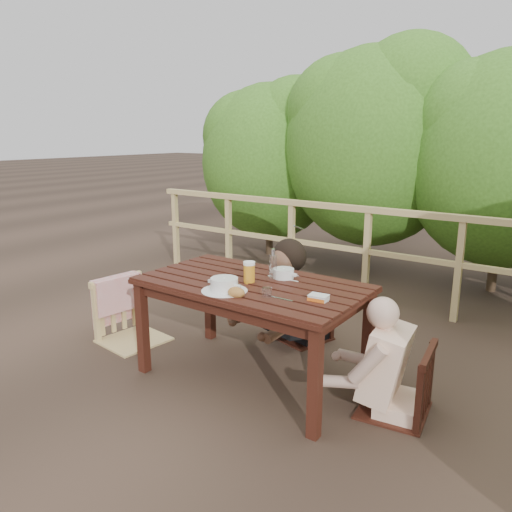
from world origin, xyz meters
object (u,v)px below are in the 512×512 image
Objects in this scene: diner_right at (405,322)px; bread_roll at (236,293)px; chair_right at (398,348)px; soup_near at (224,285)px; soup_far at (284,274)px; table at (252,332)px; chair_left at (130,285)px; beer_glass at (249,273)px; bottle at (273,265)px; butter_tub at (319,299)px; tumbler at (267,293)px; chair_far at (303,291)px; woman at (304,262)px.

diner_right is 10.41× the size of bread_roll.
chair_right reaches higher than bread_roll.
soup_near reaches higher than soup_far.
table is 1.21m from chair_left.
chair_right is at bearing 9.99° from beer_glass.
bottle is at bearing 74.02° from soup_near.
soup_near is 2.57× the size of butter_tub.
bottle is 0.39m from tumbler.
beer_glass is at bearing -87.02° from chair_right.
beer_glass reaches higher than table.
tumbler is (0.34, -1.04, 0.33)m from chair_far.
chair_left is at bearing 88.63° from diner_right.
diner_right is 10.47× the size of butter_tub.
diner_right is 0.96m from bottle.
soup_near is at bearing -93.25° from beer_glass.
butter_tub is (0.48, -0.21, -0.09)m from bottle.
woman reaches higher than chair_far.
chair_left is 1.46m from woman.
table is 6.21× the size of soup_far.
soup_near is at bearing -95.41° from table.
bread_roll is (1.30, -0.25, 0.25)m from chair_left.
bread_roll is 0.31m from beer_glass.
beer_glass reaches higher than chair_right.
woman is at bearing 102.42° from bottle.
woman is 1.12m from soup_near.
soup_near is (0.04, -1.10, 0.34)m from chair_far.
tumbler is 0.32m from butter_tub.
soup_near is 0.13m from bread_roll.
beer_glass is 0.18m from bottle.
butter_tub is at bearing 17.54° from soup_near.
chair_right is at bearing -2.53° from soup_far.
table is 0.83m from chair_far.
butter_tub is at bearing -67.37° from chair_right.
chair_left is 1.35m from bottle.
soup_near is 0.30m from tumbler.
chair_right reaches higher than butter_tub.
soup_far is at bearing 108.44° from tumbler.
chair_left is at bearing -125.85° from chair_far.
bottle is at bearing 55.75° from table.
butter_tub is (0.58, -0.07, -0.05)m from beer_glass.
tumbler is at bearing -38.10° from table.
chair_left reaches higher than bread_roll.
bread_roll is at bearing -71.85° from table.
chair_left is 1.50m from tumbler.
chair_far is at bearing 94.77° from table.
chair_left is 1.78m from butter_tub.
chair_left is at bearing 169.33° from bread_roll.
chair_left is 0.73× the size of woman.
tumbler is at bearing -34.99° from beer_glass.
chair_left is 4.01× the size of soup_far.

